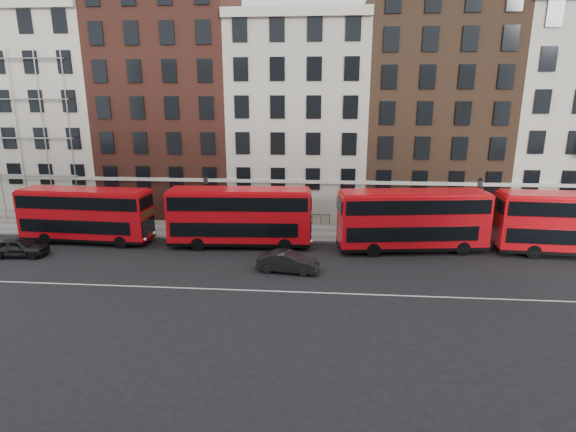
# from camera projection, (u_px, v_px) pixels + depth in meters

# --- Properties ---
(ground) EXTENTS (120.00, 120.00, 0.00)m
(ground) POSITION_uv_depth(u_px,v_px,m) (282.00, 279.00, 29.84)
(ground) COLOR black
(ground) RESTS_ON ground
(pavement) EXTENTS (80.00, 5.00, 0.15)m
(pavement) POSITION_uv_depth(u_px,v_px,m) (293.00, 232.00, 39.93)
(pavement) COLOR slate
(pavement) RESTS_ON ground
(kerb) EXTENTS (80.00, 0.30, 0.16)m
(kerb) POSITION_uv_depth(u_px,v_px,m) (291.00, 240.00, 37.52)
(kerb) COLOR gray
(kerb) RESTS_ON ground
(road_centre_line) EXTENTS (70.00, 0.12, 0.01)m
(road_centre_line) POSITION_uv_depth(u_px,v_px,m) (279.00, 291.00, 27.92)
(road_centre_line) COLOR white
(road_centre_line) RESTS_ON ground
(building_terrace) EXTENTS (64.00, 11.95, 22.00)m
(building_terrace) POSITION_uv_depth(u_px,v_px,m) (296.00, 112.00, 44.44)
(building_terrace) COLOR #B4AB9C
(building_terrace) RESTS_ON ground
(bus_a) EXTENTS (10.82, 3.11, 4.50)m
(bus_a) POSITION_uv_depth(u_px,v_px,m) (85.00, 214.00, 36.78)
(bus_a) COLOR red
(bus_a) RESTS_ON ground
(bus_b) EXTENTS (11.41, 3.34, 4.74)m
(bus_b) POSITION_uv_depth(u_px,v_px,m) (239.00, 216.00, 35.71)
(bus_b) COLOR red
(bus_b) RESTS_ON ground
(bus_c) EXTENTS (11.64, 4.21, 4.78)m
(bus_c) POSITION_uv_depth(u_px,v_px,m) (412.00, 219.00, 34.61)
(bus_c) COLOR red
(bus_c) RESTS_ON ground
(bus_d) EXTENTS (11.53, 3.36, 4.79)m
(bus_d) POSITION_uv_depth(u_px,v_px,m) (576.00, 223.00, 33.64)
(bus_d) COLOR red
(bus_d) RESTS_ON ground
(car_rear) EXTENTS (4.34, 2.02, 1.44)m
(car_rear) POSITION_uv_depth(u_px,v_px,m) (19.00, 247.00, 33.89)
(car_rear) COLOR black
(car_rear) RESTS_ON ground
(car_front) EXTENTS (4.42, 2.01, 1.41)m
(car_front) POSITION_uv_depth(u_px,v_px,m) (288.00, 262.00, 30.92)
(car_front) COLOR black
(car_front) RESTS_ON ground
(lamp_post_left) EXTENTS (0.44, 0.44, 5.33)m
(lamp_post_left) POSITION_uv_depth(u_px,v_px,m) (207.00, 203.00, 37.84)
(lamp_post_left) COLOR black
(lamp_post_left) RESTS_ON pavement
(lamp_post_right) EXTENTS (0.44, 0.44, 5.33)m
(lamp_post_right) POSITION_uv_depth(u_px,v_px,m) (478.00, 206.00, 36.50)
(lamp_post_right) COLOR black
(lamp_post_right) RESTS_ON pavement
(iron_railings) EXTENTS (6.60, 0.06, 1.00)m
(iron_railings) POSITION_uv_depth(u_px,v_px,m) (295.00, 219.00, 41.90)
(iron_railings) COLOR black
(iron_railings) RESTS_ON pavement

